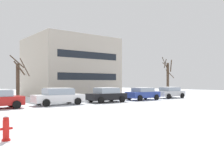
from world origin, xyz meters
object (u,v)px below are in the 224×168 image
Objects in this scene: parked_car_blue at (143,94)px; parked_car_silver at (170,92)px; parked_car_white at (58,96)px; fire_hydrant at (6,128)px; parked_car_black at (107,95)px.

parked_car_blue is 0.98× the size of parked_car_silver.
parked_car_blue is at bearing -1.84° from parked_car_white.
parked_car_white reaches higher than parked_car_blue.
fire_hydrant is 0.22× the size of parked_car_blue.
parked_car_white is at bearing 176.59° from parked_car_black.
parked_car_silver reaches higher than fire_hydrant.
parked_car_white is (7.43, 11.44, 0.33)m from fire_hydrant.
fire_hydrant is 13.64m from parked_car_white.
parked_car_black is (5.21, -0.31, -0.01)m from parked_car_white.
parked_car_black reaches higher than parked_car_silver.
parked_car_blue reaches higher than fire_hydrant.
fire_hydrant is at bearing -148.10° from parked_car_blue.
parked_car_black reaches higher than fire_hydrant.
fire_hydrant is 25.73m from parked_car_silver.
parked_car_black is 5.21m from parked_car_blue.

